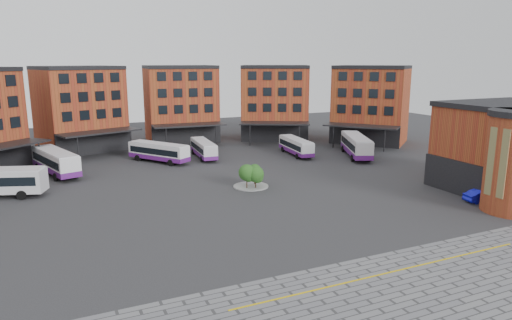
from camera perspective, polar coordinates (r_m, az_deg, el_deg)
name	(u,v)px	position (r m, az deg, el deg)	size (l,w,h in m)	color
ground	(281,218)	(46.12, 3.11, -7.30)	(160.00, 160.00, 0.00)	#28282B
yellow_line	(391,272)	(36.46, 16.51, -13.28)	(26.00, 0.15, 0.02)	gold
main_building	(151,111)	(78.70, -13.03, 5.99)	(94.14, 42.48, 14.60)	brown
east_building	(511,149)	(61.21, 29.24, 1.16)	(17.40, 15.40, 10.60)	brown
tree_island	(252,175)	(56.38, -0.46, -1.83)	(4.40, 4.40, 3.07)	gray
bus_b	(55,161)	(68.90, -23.78, -0.16)	(6.12, 12.25, 3.37)	white
bus_c	(159,152)	(72.40, -12.08, 1.01)	(8.04, 10.13, 2.99)	white
bus_d	(204,149)	(74.57, -6.57, 1.43)	(3.00, 9.89, 2.75)	silver
bus_e	(296,146)	(76.54, 5.01, 1.75)	(3.25, 10.01, 2.77)	white
bus_f	(356,145)	(76.69, 12.41, 1.81)	(7.60, 12.30, 3.45)	silver
blue_car	(482,196)	(57.03, 26.42, -4.03)	(1.46, 4.18, 1.38)	#0E10B7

